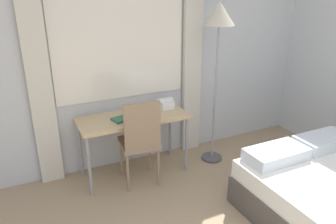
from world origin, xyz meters
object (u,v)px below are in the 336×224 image
at_px(desk_chair, 140,138).
at_px(book, 126,118).
at_px(standing_lamp, 219,26).
at_px(desk, 133,122).
at_px(telephone, 166,104).

bearing_deg(desk_chair, book, 116.47).
bearing_deg(standing_lamp, desk, 173.16).
bearing_deg(book, standing_lamp, -4.37).
xyz_separation_m(desk, book, (-0.09, -0.04, 0.08)).
relative_size(desk, telephone, 6.66).
bearing_deg(telephone, standing_lamp, -20.77).
xyz_separation_m(desk_chair, book, (-0.08, 0.22, 0.17)).
distance_m(desk, telephone, 0.47).
height_order(telephone, book, telephone).
bearing_deg(standing_lamp, desk_chair, -172.52).
distance_m(desk, book, 0.13).
bearing_deg(desk, standing_lamp, -6.84).
xyz_separation_m(desk, telephone, (0.45, 0.09, 0.12)).
bearing_deg(standing_lamp, telephone, 159.23).
bearing_deg(desk, desk_chair, -93.61).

